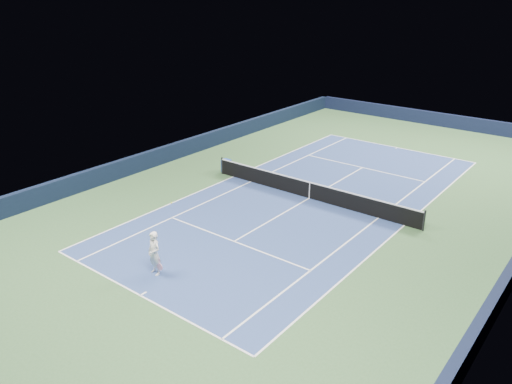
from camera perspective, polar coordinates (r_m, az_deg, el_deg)
The scene contains 18 objects.
ground at distance 27.64m, azimuth 6.10°, elevation -0.72°, with size 40.00×40.00×0.00m, color #32552E.
wall_far at distance 44.80m, azimuth 19.95°, elevation 7.84°, with size 22.00×0.35×1.10m, color black.
wall_left at distance 34.01m, azimuth -9.50°, elevation 4.55°, with size 0.35×40.00×1.10m, color #101A32.
court_surface at distance 27.64m, azimuth 6.10°, elevation -0.72°, with size 10.97×23.77×0.01m, color navy.
baseline_far at distance 37.70m, azimuth 15.84°, elevation 4.91°, with size 10.97×0.08×0.00m, color white.
baseline_near at distance 19.71m, azimuth -13.10°, elevation -11.44°, with size 10.97×0.08×0.00m, color white.
sideline_doubles_right at distance 25.47m, azimuth 16.60°, elevation -3.66°, with size 0.08×23.77×0.00m, color white.
sideline_doubles_left at distance 30.65m, azimuth -2.59°, elevation 1.77°, with size 0.08×23.77×0.00m, color white.
sideline_singles_right at distance 25.92m, azimuth 13.82°, elevation -2.89°, with size 0.08×23.77×0.00m, color white.
sideline_singles_left at distance 29.83m, azimuth -0.59°, elevation 1.20°, with size 0.08×23.77×0.00m, color white.
service_line_far at distance 32.91m, azimuth 12.08°, elevation 2.76°, with size 8.23×0.08×0.00m, color white.
service_line_near at distance 22.95m, azimuth -2.51°, elevation -5.66°, with size 8.23×0.08×0.00m, color white.
center_service_line at distance 27.64m, azimuth 6.10°, elevation -0.71°, with size 0.08×12.80×0.00m, color white.
center_mark_far at distance 37.57m, azimuth 15.75°, elevation 4.86°, with size 0.08×0.30×0.00m, color white.
center_mark_near at distance 19.79m, azimuth -12.76°, elevation -11.26°, with size 0.08×0.30×0.00m, color white.
tennis_net at distance 27.45m, azimuth 6.15°, elevation 0.25°, with size 12.90×0.10×1.07m.
sponsor_cube at distance 31.34m, azimuth -3.42°, elevation 3.00°, with size 0.58×0.47×0.81m.
tennis_player at distance 20.48m, azimuth -11.54°, elevation -6.89°, with size 0.85×1.30×2.85m.
Camera 1 is at (13.24, -21.73, 10.79)m, focal length 35.00 mm.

